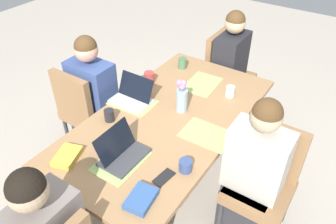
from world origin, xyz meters
TOP-DOWN VIEW (x-y plane):
  - ground_plane at (0.00, 0.00)m, footprint 10.00×10.00m
  - dining_table at (0.00, 0.00)m, footprint 1.93×1.02m
  - chair_far_left_near at (-0.07, 0.87)m, footprint 0.44×0.44m
  - person_far_left_near at (0.00, 0.81)m, footprint 0.36×0.40m
  - chair_near_left_mid at (0.04, -0.81)m, footprint 0.44×0.44m
  - person_near_left_mid at (-0.04, -0.75)m, footprint 0.36×0.40m
  - chair_head_right_left_far at (1.26, 0.10)m, footprint 0.44×0.44m
  - person_head_right_left_far at (1.20, 0.03)m, footprint 0.40×0.36m
  - flower_vase at (0.14, -0.04)m, footprint 0.09×0.09m
  - placemat_far_left_near at (0.00, 0.35)m, footprint 0.27×0.37m
  - placemat_near_left_mid at (-0.02, -0.35)m, footprint 0.27×0.36m
  - placemat_head_right_left_far at (0.57, 0.01)m, footprint 0.37×0.28m
  - placemat_head_left_right_near at (-0.57, -0.01)m, footprint 0.36×0.27m
  - laptop_head_left_right_near at (-0.53, 0.02)m, footprint 0.32×0.22m
  - laptop_far_left_near at (0.02, 0.37)m, footprint 0.22×0.32m
  - coffee_mug_near_left at (0.72, 0.31)m, footprint 0.08×0.08m
  - coffee_mug_near_right at (0.33, 0.42)m, footprint 0.09×0.09m
  - coffee_mug_centre_left at (-0.40, -0.40)m, footprint 0.09×0.09m
  - coffee_mug_centre_right at (-0.28, 0.35)m, footprint 0.08×0.08m
  - coffee_mug_far_left at (0.53, -0.27)m, footprint 0.08×0.08m
  - book_red_cover at (-0.75, -0.31)m, footprint 0.22×0.17m
  - book_blue_cover at (-0.75, 0.31)m, footprint 0.23×0.20m
  - phone_black at (-0.53, -0.32)m, footprint 0.16×0.09m

SIDE VIEW (x-z plane):
  - ground_plane at x=0.00m, z-range 0.00..0.00m
  - chair_far_left_near at x=-0.07m, z-range 0.05..0.95m
  - chair_near_left_mid at x=0.04m, z-range 0.05..0.95m
  - chair_head_right_left_far at x=1.26m, z-range 0.05..0.95m
  - person_far_left_near at x=0.00m, z-range -0.07..1.12m
  - person_near_left_mid at x=-0.04m, z-range -0.07..1.12m
  - person_head_right_left_far at x=1.20m, z-range -0.07..1.12m
  - dining_table at x=0.00m, z-range 0.29..1.01m
  - placemat_far_left_near at x=0.00m, z-range 0.72..0.72m
  - placemat_near_left_mid at x=-0.02m, z-range 0.72..0.72m
  - placemat_head_right_left_far at x=0.57m, z-range 0.72..0.72m
  - placemat_head_left_right_near at x=-0.57m, z-range 0.72..0.72m
  - phone_black at x=-0.53m, z-range 0.72..0.73m
  - book_red_cover at x=-0.75m, z-range 0.72..0.76m
  - book_blue_cover at x=-0.75m, z-range 0.72..0.76m
  - coffee_mug_centre_left at x=-0.40m, z-range 0.72..0.80m
  - laptop_far_left_near at x=0.02m, z-range 0.66..0.86m
  - laptop_head_left_right_near at x=-0.53m, z-range 0.66..0.86m
  - coffee_mug_far_left at x=0.53m, z-range 0.72..0.81m
  - coffee_mug_centre_right at x=-0.28m, z-range 0.72..0.81m
  - coffee_mug_near_left at x=0.72m, z-range 0.72..0.82m
  - coffee_mug_near_right at x=0.33m, z-range 0.72..0.82m
  - flower_vase at x=0.14m, z-range 0.71..0.99m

